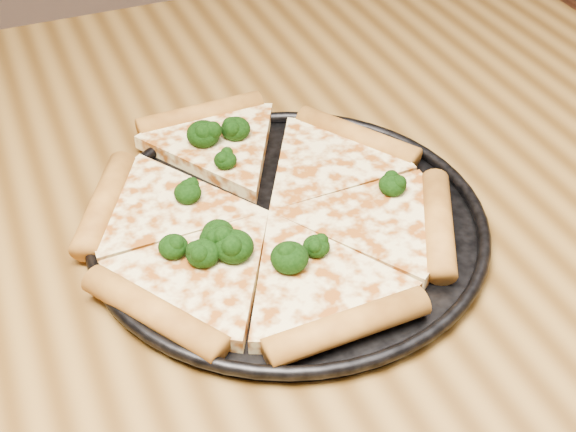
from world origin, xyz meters
name	(u,v)px	position (x,y,z in m)	size (l,w,h in m)	color
dining_table	(170,319)	(0.00, 0.00, 0.66)	(1.20, 0.90, 0.75)	brown
pizza_pan	(288,224)	(0.10, -0.03, 0.76)	(0.34, 0.34, 0.02)	black
pizza	(267,210)	(0.09, -0.01, 0.77)	(0.33, 0.34, 0.02)	#FFE79C
broccoli_florets	(237,206)	(0.07, -0.01, 0.78)	(0.22, 0.22, 0.02)	black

